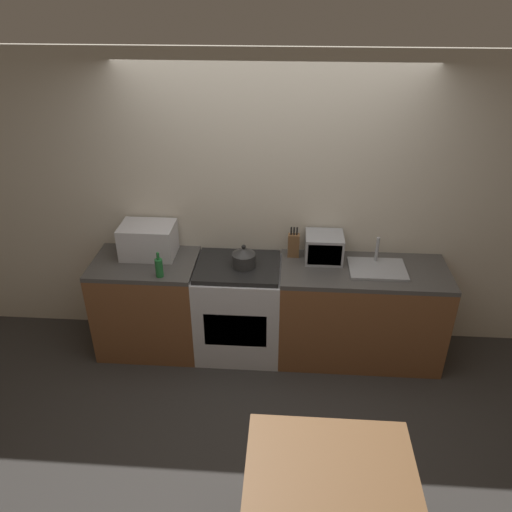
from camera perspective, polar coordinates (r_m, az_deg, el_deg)
name	(u,v)px	position (r m, az deg, el deg)	size (l,w,h in m)	color
ground_plane	(263,397)	(4.32, 0.83, -15.76)	(16.00, 16.00, 0.00)	#33302D
wall_back	(271,207)	(4.37, 1.67, 5.66)	(10.00, 0.06, 2.60)	beige
counter_left_run	(149,304)	(4.66, -12.12, -5.41)	(0.90, 0.62, 0.90)	brown
counter_right_run	(360,313)	(4.54, 11.78, -6.38)	(1.42, 0.62, 0.90)	brown
stove_range	(239,308)	(4.51, -1.98, -5.98)	(0.74, 0.62, 0.90)	silver
kettle	(244,257)	(4.21, -1.41, -0.13)	(0.20, 0.20, 0.20)	#2D2D2D
microwave	(148,240)	(4.45, -12.22, 1.77)	(0.46, 0.33, 0.29)	silver
bottle	(159,267)	(4.14, -11.02, -1.28)	(0.06, 0.06, 0.22)	#1E662D
knife_block	(294,245)	(4.35, 4.31, 1.26)	(0.10, 0.06, 0.28)	brown
toaster_oven	(324,247)	(4.33, 7.77, 0.98)	(0.32, 0.28, 0.24)	#999BA0
sink_basin	(377,268)	(4.31, 13.70, -1.32)	(0.47, 0.35, 0.24)	#999BA0
dining_table	(329,476)	(3.06, 8.39, -23.58)	(0.93, 0.64, 0.73)	brown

